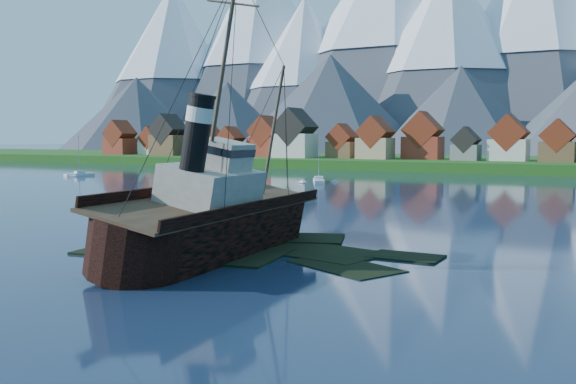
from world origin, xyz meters
The scene contains 9 objects.
ground centered at (0.00, 0.00, 0.00)m, with size 1400.00×1400.00×0.00m, color #172741.
shoal centered at (1.78, 2.15, -0.35)m, with size 31.71×21.24×1.14m.
shore_bank centered at (0.00, 170.00, 0.00)m, with size 600.00×80.00×3.20m, color #184012.
seawall centered at (0.00, 132.00, 0.00)m, with size 600.00×2.50×2.00m, color #3F3D38.
town centered at (-33.12, 152.18, 8.99)m, with size 250.96×16.69×17.30m.
tugboat_wreck centered at (-0.33, -0.18, 3.11)m, with size 7.27×31.33×24.83m.
sailboat_a centered at (-28.48, 37.33, 0.29)m, with size 6.05×10.86×12.92m.
sailboat_b centered at (-95.73, 73.69, 0.26)m, with size 3.98×7.97×11.22m.
sailboat_c centered at (-30.52, 82.18, 0.25)m, with size 6.12×8.69×11.24m.
Camera 1 is at (31.84, -46.85, 10.20)m, focal length 40.00 mm.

